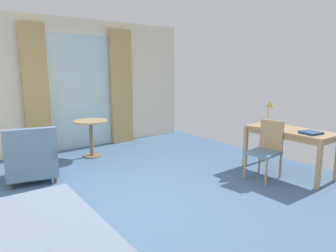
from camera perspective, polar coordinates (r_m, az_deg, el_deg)
The scene contains 11 objects.
ground at distance 4.01m, azimuth -6.82°, elevation -15.44°, with size 6.89×7.14×0.10m, color #426084.
wall_back at distance 6.68m, azimuth -21.76°, elevation 7.00°, with size 6.49×0.12×2.73m, color beige.
balcony_glass_door at distance 6.83m, azimuth -15.94°, elevation 6.04°, with size 1.42×0.02×2.40m, color silver.
curtain_panel_left at distance 6.45m, azimuth -23.36°, elevation 6.02°, with size 0.46×0.10×2.56m, color tan.
curtain_panel_right at distance 7.13m, azimuth -8.67°, elevation 7.14°, with size 0.52×0.10×2.56m, color tan.
writing_desk at distance 5.34m, azimuth 21.73°, elevation -1.49°, with size 0.63×1.39×0.74m.
desk_chair at distance 5.06m, azimuth 17.92°, elevation -3.77°, with size 0.51×0.45×0.90m.
desk_lamp at distance 5.50m, azimuth 18.44°, elevation 3.48°, with size 0.19×0.14×0.44m.
closed_book at distance 5.08m, azimuth 25.10°, elevation -1.12°, with size 0.26×0.26×0.03m, color navy.
armchair_by_window at distance 5.16m, azimuth -23.99°, elevation -5.65°, with size 0.88×0.94×0.87m.
round_cafe_table at distance 6.12m, azimuth -14.19°, elevation -0.74°, with size 0.64×0.64×0.72m.
Camera 1 is at (-1.79, -3.12, 1.71)m, focal length 32.67 mm.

